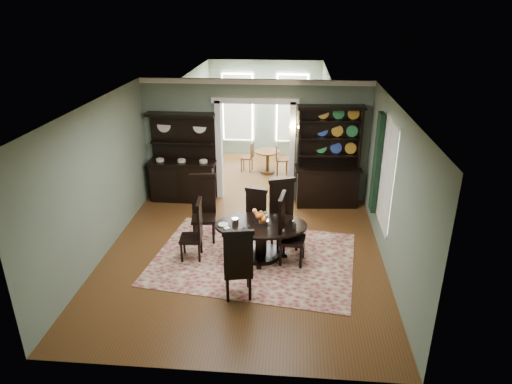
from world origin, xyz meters
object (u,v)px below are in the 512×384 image
welsh_dresser (328,170)px  sideboard (183,170)px  dining_table (261,234)px  parlor_table (268,159)px

welsh_dresser → sideboard: bearing=175.2°
dining_table → parlor_table: dining_table is taller
welsh_dresser → parlor_table: (-1.58, 2.08, -0.46)m
sideboard → dining_table: bearing=-50.5°
parlor_table → dining_table: bearing=-88.0°
welsh_dresser → parlor_table: 2.65m
parlor_table → sideboard: bearing=-133.8°
dining_table → welsh_dresser: bearing=58.2°
dining_table → sideboard: 3.42m
sideboard → welsh_dresser: size_ratio=0.90×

